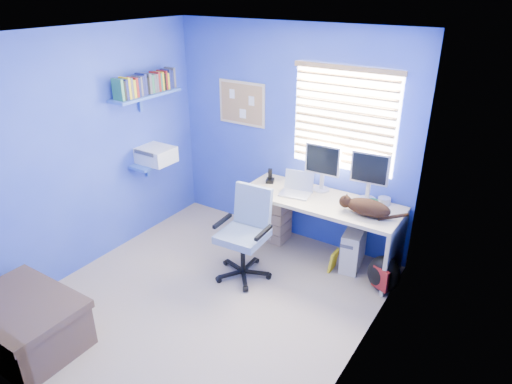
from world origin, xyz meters
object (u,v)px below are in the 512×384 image
Objects in this scene: laptop at (296,185)px; tower_pc at (353,248)px; office_chair at (245,244)px; cat at (368,208)px; desk at (319,229)px.

tower_pc is at bearing -0.36° from laptop.
tower_pc is 0.47× the size of office_chair.
laptop is 0.93m from tower_pc.
office_chair is (-1.07, -0.62, -0.46)m from cat.
desk is at bearing 168.37° from cat.
tower_pc is at bearing 134.63° from cat.
desk is at bearing -0.19° from laptop.
cat is at bearing -11.46° from laptop.
cat is at bearing -49.89° from tower_pc.
desk is 0.56m from laptop.
cat reaches higher than tower_pc.
office_chair reaches higher than tower_pc.
laptop reaches higher than cat.
tower_pc is (0.68, 0.11, -0.62)m from laptop.
tower_pc is at bearing 8.89° from desk.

